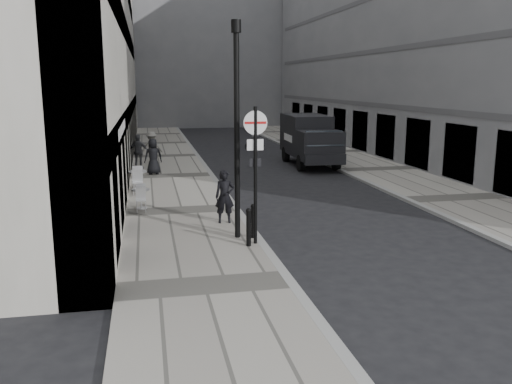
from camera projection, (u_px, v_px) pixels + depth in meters
ground at (325, 334)px, 10.25m from camera, size 120.00×120.00×0.00m
sidewalk at (172, 177)px, 27.13m from camera, size 4.00×60.00×0.12m
far_sidewalk at (377, 170)px, 29.28m from camera, size 4.00×60.00×0.12m
building_left at (90, 5)px, 30.82m from camera, size 4.00×45.00×18.00m
building_far at (183, 27)px, 62.15m from camera, size 24.00×16.00×22.00m
walking_man at (225, 197)px, 17.81m from camera, size 0.66×0.46×1.75m
sign_post at (255, 157)px, 15.17m from camera, size 0.67×0.10×3.92m
lamppost at (237, 120)px, 15.60m from camera, size 0.28×0.28×6.28m
bollard_near at (249, 228)px, 15.31m from camera, size 0.14×0.14×1.03m
bollard_far at (253, 222)px, 16.13m from camera, size 0.13×0.13×0.97m
panel_van at (309, 138)px, 30.97m from camera, size 2.45×6.12×2.84m
cyclist at (255, 141)px, 38.29m from camera, size 1.67×0.98×1.70m
pedestrian_a at (139, 152)px, 28.98m from camera, size 1.18×0.76×1.86m
pedestrian_b at (152, 147)px, 31.41m from camera, size 1.21×0.75×1.79m
pedestrian_c at (153, 156)px, 27.26m from camera, size 0.96×0.70×1.82m
cafe_table_near at (138, 178)px, 23.83m from camera, size 0.71×1.59×0.91m
cafe_table_mid at (138, 180)px, 23.01m from camera, size 0.79×1.78×1.01m
cafe_table_far at (141, 197)px, 19.91m from camera, size 0.66×1.49×0.85m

